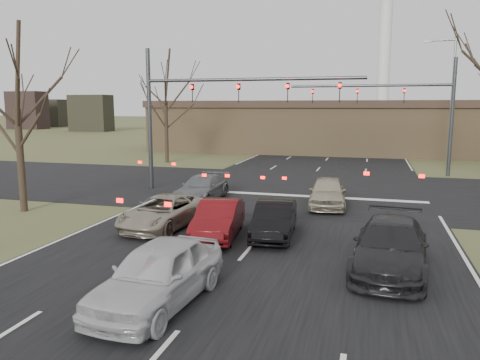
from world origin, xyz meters
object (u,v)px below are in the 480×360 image
object	(u,v)px
building	(354,127)
mast_arm_far	(409,103)
streetlight_right_far	(450,95)
car_black_hatch	(274,220)
car_red_ahead	(219,219)
car_silver_suv	(164,212)
mast_arm_near	(203,101)
car_silver_ahead	(327,192)
car_charcoal_sedan	(391,246)
car_grey_ahead	(202,188)
car_white_sedan	(158,274)

from	to	relation	value
building	mast_arm_far	xyz separation A→B (m)	(4.18, -15.00, 2.35)
mast_arm_far	streetlight_right_far	world-z (taller)	streetlight_right_far
streetlight_right_far	building	bearing A→B (deg)	123.65
car_black_hatch	car_red_ahead	bearing A→B (deg)	-168.95
building	car_silver_suv	bearing A→B (deg)	-100.37
car_red_ahead	mast_arm_near	bearing A→B (deg)	105.75
car_silver_suv	car_red_ahead	bearing A→B (deg)	-9.28
mast_arm_near	mast_arm_far	distance (m)	15.17
mast_arm_near	car_silver_ahead	distance (m)	8.66
car_silver_suv	car_black_hatch	world-z (taller)	car_black_hatch
mast_arm_far	car_charcoal_sedan	bearing A→B (deg)	-94.63
building	car_charcoal_sedan	size ratio (longest dim) A/B	8.39
mast_arm_near	car_black_hatch	distance (m)	10.84
car_grey_ahead	car_red_ahead	xyz separation A→B (m)	(2.95, -6.20, 0.03)
mast_arm_near	car_grey_ahead	bearing A→B (deg)	-72.01
car_charcoal_sedan	car_silver_suv	bearing A→B (deg)	167.19
streetlight_right_far	car_silver_ahead	distance (m)	18.54
car_charcoal_sedan	car_white_sedan	bearing A→B (deg)	-138.93
car_grey_ahead	car_silver_ahead	world-z (taller)	car_silver_ahead
building	car_silver_ahead	size ratio (longest dim) A/B	10.06
mast_arm_far	car_red_ahead	xyz separation A→B (m)	(-7.67, -18.64, -4.34)
building	car_grey_ahead	distance (m)	28.26
car_silver_suv	car_silver_ahead	xyz separation A→B (m)	(5.93, 5.66, 0.08)
building	car_charcoal_sedan	distance (m)	35.78
mast_arm_far	car_red_ahead	bearing A→B (deg)	-112.36
car_black_hatch	car_silver_ahead	size ratio (longest dim) A/B	0.93
streetlight_right_far	car_black_hatch	world-z (taller)	streetlight_right_far
building	streetlight_right_far	xyz separation A→B (m)	(7.32, -11.00, 2.92)
car_red_ahead	mast_arm_far	bearing A→B (deg)	59.97
streetlight_right_far	car_charcoal_sedan	world-z (taller)	streetlight_right_far
car_charcoal_sedan	car_silver_ahead	distance (m)	8.75
car_white_sedan	building	bearing A→B (deg)	90.14
building	mast_arm_near	world-z (taller)	mast_arm_near
mast_arm_far	car_grey_ahead	distance (m)	16.94
mast_arm_far	car_black_hatch	size ratio (longest dim) A/B	2.82
car_red_ahead	car_charcoal_sedan	bearing A→B (deg)	-26.05
car_grey_ahead	car_red_ahead	size ratio (longest dim) A/B	1.08
car_black_hatch	car_red_ahead	distance (m)	2.07
mast_arm_far	car_white_sedan	size ratio (longest dim) A/B	2.42
car_charcoal_sedan	car_red_ahead	world-z (taller)	car_charcoal_sedan
mast_arm_near	car_charcoal_sedan	xyz separation A→B (m)	(9.74, -10.64, -4.34)
mast_arm_far	car_red_ahead	distance (m)	20.62
car_black_hatch	car_charcoal_sedan	distance (m)	4.76
car_black_hatch	car_red_ahead	xyz separation A→B (m)	(-1.99, -0.57, 0.03)
car_black_hatch	car_charcoal_sedan	size ratio (longest dim) A/B	0.78
car_white_sedan	car_red_ahead	size ratio (longest dim) A/B	1.12
building	car_white_sedan	xyz separation A→B (m)	(-3.01, -39.71, -1.88)
car_silver_ahead	car_white_sedan	bearing A→B (deg)	-107.39
building	car_charcoal_sedan	world-z (taller)	building
building	car_red_ahead	xyz separation A→B (m)	(-3.49, -33.64, -1.99)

